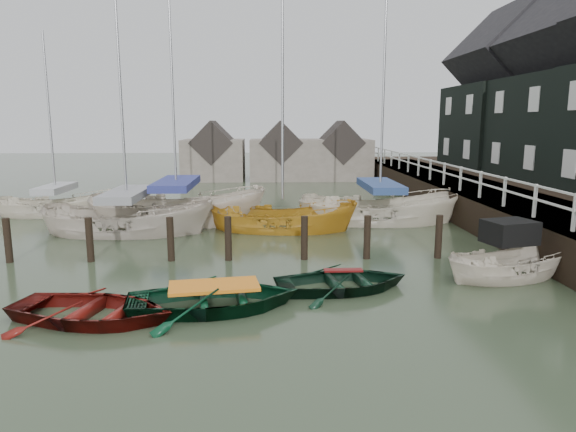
{
  "coord_description": "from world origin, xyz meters",
  "views": [
    {
      "loc": [
        0.07,
        -12.77,
        4.32
      ],
      "look_at": [
        0.68,
        3.04,
        1.4
      ],
      "focal_mm": 32.0,
      "sensor_mm": 36.0,
      "label": 1
    }
  ],
  "objects_px": {
    "sailboat_a": "(129,232)",
    "sailboat_d": "(379,221)",
    "sailboat_e": "(57,213)",
    "rowboat_dkgreen": "(343,290)",
    "motorboat": "(509,274)",
    "rowboat_green": "(215,309)",
    "sailboat_b": "(178,222)",
    "sailboat_c": "(283,230)",
    "rowboat_red": "(94,320)"
  },
  "relations": [
    {
      "from": "rowboat_green",
      "to": "sailboat_e",
      "type": "relative_size",
      "value": 0.43
    },
    {
      "from": "rowboat_dkgreen",
      "to": "sailboat_b",
      "type": "distance_m",
      "value": 10.79
    },
    {
      "from": "rowboat_green",
      "to": "sailboat_d",
      "type": "xyz_separation_m",
      "value": [
        6.09,
        10.29,
        0.06
      ]
    },
    {
      "from": "rowboat_green",
      "to": "sailboat_b",
      "type": "xyz_separation_m",
      "value": [
        -2.64,
        10.38,
        0.06
      ]
    },
    {
      "from": "sailboat_a",
      "to": "rowboat_red",
      "type": "bearing_deg",
      "value": -167.55
    },
    {
      "from": "sailboat_a",
      "to": "sailboat_d",
      "type": "xyz_separation_m",
      "value": [
        10.31,
        1.84,
        -0.0
      ]
    },
    {
      "from": "sailboat_a",
      "to": "sailboat_d",
      "type": "bearing_deg",
      "value": -77.58
    },
    {
      "from": "sailboat_b",
      "to": "sailboat_e",
      "type": "bearing_deg",
      "value": 69.27
    },
    {
      "from": "sailboat_e",
      "to": "rowboat_dkgreen",
      "type": "bearing_deg",
      "value": -143.55
    },
    {
      "from": "rowboat_dkgreen",
      "to": "motorboat",
      "type": "relative_size",
      "value": 0.83
    },
    {
      "from": "sailboat_c",
      "to": "sailboat_d",
      "type": "xyz_separation_m",
      "value": [
        4.24,
        1.45,
        0.05
      ]
    },
    {
      "from": "rowboat_red",
      "to": "rowboat_dkgreen",
      "type": "relative_size",
      "value": 1.06
    },
    {
      "from": "rowboat_red",
      "to": "sailboat_c",
      "type": "relative_size",
      "value": 0.37
    },
    {
      "from": "sailboat_c",
      "to": "rowboat_red",
      "type": "bearing_deg",
      "value": 162.82
    },
    {
      "from": "rowboat_dkgreen",
      "to": "sailboat_b",
      "type": "relative_size",
      "value": 0.3
    },
    {
      "from": "rowboat_green",
      "to": "sailboat_a",
      "type": "distance_m",
      "value": 9.45
    },
    {
      "from": "rowboat_red",
      "to": "sailboat_b",
      "type": "height_order",
      "value": "sailboat_b"
    },
    {
      "from": "rowboat_green",
      "to": "sailboat_d",
      "type": "bearing_deg",
      "value": -39.43
    },
    {
      "from": "sailboat_a",
      "to": "rowboat_dkgreen",
      "type": "bearing_deg",
      "value": -131.63
    },
    {
      "from": "rowboat_red",
      "to": "sailboat_d",
      "type": "relative_size",
      "value": 0.33
    },
    {
      "from": "sailboat_d",
      "to": "motorboat",
      "type": "bearing_deg",
      "value": -162.72
    },
    {
      "from": "sailboat_b",
      "to": "sailboat_e",
      "type": "height_order",
      "value": "sailboat_b"
    },
    {
      "from": "rowboat_red",
      "to": "sailboat_b",
      "type": "xyz_separation_m",
      "value": [
        -0.03,
        10.96,
        0.06
      ]
    },
    {
      "from": "rowboat_dkgreen",
      "to": "sailboat_a",
      "type": "bearing_deg",
      "value": 35.9
    },
    {
      "from": "rowboat_dkgreen",
      "to": "rowboat_red",
      "type": "bearing_deg",
      "value": 97.77
    },
    {
      "from": "rowboat_green",
      "to": "sailboat_c",
      "type": "bearing_deg",
      "value": -20.61
    },
    {
      "from": "rowboat_red",
      "to": "motorboat",
      "type": "distance_m",
      "value": 10.94
    },
    {
      "from": "rowboat_red",
      "to": "sailboat_a",
      "type": "relative_size",
      "value": 0.32
    },
    {
      "from": "sailboat_c",
      "to": "sailboat_a",
      "type": "bearing_deg",
      "value": 101.8
    },
    {
      "from": "motorboat",
      "to": "sailboat_b",
      "type": "distance_m",
      "value": 13.47
    },
    {
      "from": "sailboat_b",
      "to": "sailboat_d",
      "type": "relative_size",
      "value": 1.03
    },
    {
      "from": "rowboat_red",
      "to": "rowboat_dkgreen",
      "type": "xyz_separation_m",
      "value": [
        5.81,
        1.88,
        0.0
      ]
    },
    {
      "from": "sailboat_d",
      "to": "sailboat_a",
      "type": "bearing_deg",
      "value": 104.21
    },
    {
      "from": "rowboat_green",
      "to": "sailboat_a",
      "type": "xyz_separation_m",
      "value": [
        -4.22,
        8.45,
        0.06
      ]
    },
    {
      "from": "rowboat_red",
      "to": "sailboat_e",
      "type": "bearing_deg",
      "value": 38.44
    },
    {
      "from": "rowboat_red",
      "to": "motorboat",
      "type": "xyz_separation_m",
      "value": [
        10.61,
        2.7,
        0.11
      ]
    },
    {
      "from": "sailboat_c",
      "to": "sailboat_d",
      "type": "bearing_deg",
      "value": -63.05
    },
    {
      "from": "sailboat_a",
      "to": "sailboat_c",
      "type": "bearing_deg",
      "value": -84.0
    },
    {
      "from": "rowboat_red",
      "to": "motorboat",
      "type": "bearing_deg",
      "value": -61.8
    },
    {
      "from": "rowboat_dkgreen",
      "to": "motorboat",
      "type": "bearing_deg",
      "value": -90.48
    },
    {
      "from": "rowboat_green",
      "to": "sailboat_e",
      "type": "bearing_deg",
      "value": 25.45
    },
    {
      "from": "sailboat_c",
      "to": "sailboat_e",
      "type": "distance_m",
      "value": 11.2
    },
    {
      "from": "sailboat_e",
      "to": "sailboat_c",
      "type": "bearing_deg",
      "value": -119.87
    },
    {
      "from": "rowboat_red",
      "to": "sailboat_e",
      "type": "height_order",
      "value": "sailboat_e"
    },
    {
      "from": "sailboat_a",
      "to": "motorboat",
      "type": "bearing_deg",
      "value": -115.08
    },
    {
      "from": "rowboat_red",
      "to": "rowboat_dkgreen",
      "type": "bearing_deg",
      "value": -58.14
    },
    {
      "from": "motorboat",
      "to": "sailboat_d",
      "type": "bearing_deg",
      "value": -2.37
    },
    {
      "from": "sailboat_a",
      "to": "sailboat_c",
      "type": "relative_size",
      "value": 1.16
    },
    {
      "from": "sailboat_e",
      "to": "sailboat_b",
      "type": "bearing_deg",
      "value": -120.81
    },
    {
      "from": "motorboat",
      "to": "sailboat_c",
      "type": "xyz_separation_m",
      "value": [
        -6.16,
        6.72,
        -0.1
      ]
    }
  ]
}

